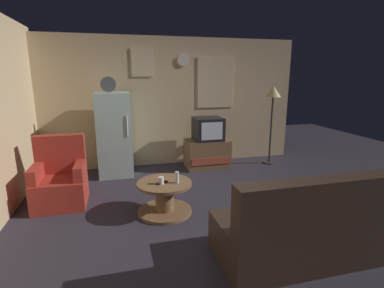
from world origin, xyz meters
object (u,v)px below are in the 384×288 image
(fridge, at_px, (114,134))
(tv_stand, at_px, (207,154))
(wine_glass, at_px, (177,177))
(armchair, at_px, (60,181))
(remote_control, at_px, (162,183))
(couch, at_px, (305,229))
(mug_ceramic_white, at_px, (161,180))
(coffee_table, at_px, (165,197))
(crt_tv, at_px, (208,129))
(standing_lamp, at_px, (273,98))

(fridge, xyz_separation_m, tv_stand, (1.75, -0.02, -0.48))
(wine_glass, height_order, armchair, armchair)
(fridge, bearing_deg, remote_control, -72.21)
(couch, bearing_deg, remote_control, 133.34)
(couch, bearing_deg, wine_glass, 129.08)
(wine_glass, distance_m, remote_control, 0.20)
(wine_glass, height_order, mug_ceramic_white, wine_glass)
(coffee_table, xyz_separation_m, armchair, (-1.38, 0.66, 0.12))
(armchair, bearing_deg, wine_glass, -25.50)
(fridge, height_order, armchair, fridge)
(armchair, bearing_deg, remote_control, -27.75)
(crt_tv, relative_size, standing_lamp, 0.34)
(crt_tv, bearing_deg, fridge, 179.44)
(standing_lamp, xyz_separation_m, remote_control, (-2.51, -1.72, -0.92))
(crt_tv, distance_m, couch, 3.11)
(coffee_table, distance_m, couch, 1.79)
(fridge, distance_m, crt_tv, 1.76)
(tv_stand, relative_size, remote_control, 5.60)
(wine_glass, distance_m, armchair, 1.71)
(fridge, relative_size, armchair, 1.84)
(armchair, distance_m, couch, 3.25)
(crt_tv, relative_size, remote_control, 3.60)
(tv_stand, xyz_separation_m, couch, (0.05, -3.08, 0.03))
(standing_lamp, xyz_separation_m, mug_ceramic_white, (-2.53, -1.73, -0.88))
(standing_lamp, height_order, couch, standing_lamp)
(coffee_table, relative_size, couch, 0.42)
(crt_tv, bearing_deg, wine_glass, -118.74)
(mug_ceramic_white, bearing_deg, crt_tv, 56.20)
(remote_control, distance_m, couch, 1.78)
(tv_stand, height_order, armchair, armchair)
(tv_stand, bearing_deg, crt_tv, -4.30)
(fridge, distance_m, coffee_table, 1.94)
(fridge, height_order, remote_control, fridge)
(wine_glass, relative_size, mug_ceramic_white, 1.67)
(standing_lamp, relative_size, armchair, 1.66)
(wine_glass, height_order, remote_control, wine_glass)
(standing_lamp, xyz_separation_m, coffee_table, (-2.48, -1.68, -1.14))
(fridge, height_order, crt_tv, fridge)
(coffee_table, relative_size, remote_control, 4.80)
(mug_ceramic_white, xyz_separation_m, remote_control, (0.02, 0.01, -0.03))
(mug_ceramic_white, relative_size, couch, 0.05)
(wine_glass, bearing_deg, remote_control, 172.64)
(mug_ceramic_white, distance_m, armchair, 1.51)
(tv_stand, bearing_deg, mug_ceramic_white, -123.51)
(standing_lamp, distance_m, wine_glass, 3.03)
(fridge, height_order, mug_ceramic_white, fridge)
(armchair, bearing_deg, standing_lamp, 14.80)
(mug_ceramic_white, xyz_separation_m, couch, (1.23, -1.29, -0.16))
(couch, bearing_deg, fridge, 120.14)
(tv_stand, xyz_separation_m, standing_lamp, (1.34, -0.06, 1.08))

